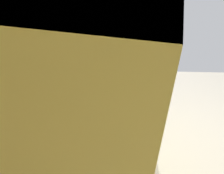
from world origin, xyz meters
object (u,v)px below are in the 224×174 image
object	(u,v)px
microwave	(118,77)
bowl	(123,135)
kettle	(122,100)
oven_range	(119,81)

from	to	relation	value
microwave	bowl	distance (m)	1.02
bowl	kettle	xyz separation A→B (m)	(0.51, 0.00, 0.05)
oven_range	bowl	xyz separation A→B (m)	(-1.97, -0.04, 0.46)
kettle	bowl	bearing A→B (deg)	180.00
kettle	oven_range	bearing A→B (deg)	1.58
oven_range	microwave	world-z (taller)	microwave
microwave	oven_range	bearing A→B (deg)	-1.26
oven_range	microwave	xyz separation A→B (m)	(-0.96, 0.02, 0.56)
bowl	oven_range	bearing A→B (deg)	1.17
bowl	kettle	bearing A→B (deg)	0.00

